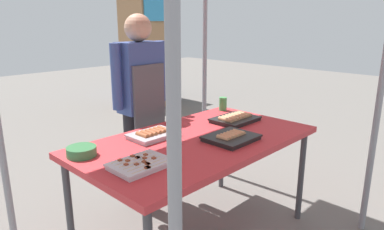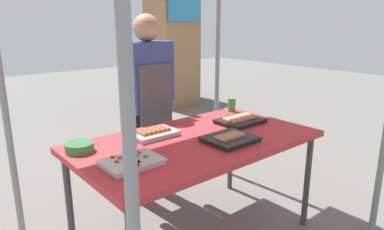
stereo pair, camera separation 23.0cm
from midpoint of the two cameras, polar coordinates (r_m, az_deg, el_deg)
stall_table at (r=2.33m, az=3.63°, el=-5.11°), size 1.60×0.90×0.75m
tray_grilled_sausages at (r=2.27m, az=9.14°, el=-3.90°), size 0.32×0.27×0.05m
tray_meat_skewers at (r=1.90m, az=-6.35°, el=-7.69°), size 0.31×0.23×0.04m
tray_pork_links at (r=2.69m, az=10.34°, el=-0.87°), size 0.35×0.26×0.06m
tray_spring_rolls at (r=2.35m, az=-3.51°, el=-3.01°), size 0.31×0.22×0.05m
condiment_bowl at (r=2.14m, az=-14.96°, el=-5.16°), size 0.17×0.17×0.05m
drink_cup_near_edge at (r=3.01m, az=8.66°, el=1.64°), size 0.07×0.07×0.11m
vendor_woman at (r=2.87m, az=-4.80°, el=3.32°), size 0.52×0.23×1.55m
neighbor_stall_left at (r=6.38m, az=-2.19°, el=11.07°), size 0.76×0.72×2.09m
neighbor_stall_right at (r=6.94m, az=-2.00°, el=10.17°), size 0.76×0.63×1.79m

